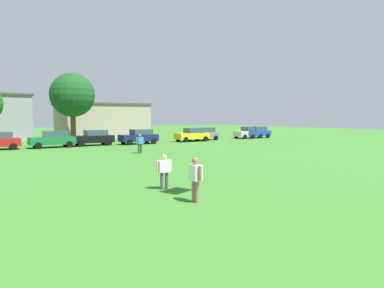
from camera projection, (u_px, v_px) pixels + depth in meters
The scene contains 13 objects.
ground_plane at pixel (36, 159), 25.49m from camera, with size 160.00×160.00×0.00m, color #387528.
adult_bystander at pixel (195, 176), 12.68m from camera, with size 0.33×0.78×1.64m.
bystander_near_trees at pixel (140, 142), 29.66m from camera, with size 0.76×0.42×1.63m.
bystander_midfield at pixel (164, 169), 14.97m from camera, with size 0.71×0.34×1.50m.
parked_car_green_2 at pixel (53, 139), 35.24m from camera, with size 4.30×2.02×1.68m.
parked_car_black_3 at pixel (94, 138), 37.75m from camera, with size 4.30×2.02×1.68m.
parked_car_navy_4 at pixel (139, 136), 39.80m from camera, with size 4.30×2.02×1.68m.
parked_car_yellow_5 at pixel (192, 135), 43.97m from camera, with size 4.30×2.02×1.68m.
parked_car_gray_6 at pixel (203, 134), 46.01m from camera, with size 4.30×2.02×1.68m.
parked_car_silver_7 at pixel (249, 132), 50.16m from camera, with size 4.30×2.02×1.68m.
parked_car_blue_8 at pixel (257, 132), 50.84m from camera, with size 4.30×2.02×1.68m.
tree_far_right at pixel (72, 95), 43.68m from camera, with size 5.49×5.49×8.55m.
house_left at pixel (102, 120), 55.10m from camera, with size 13.16×9.15×5.16m.
Camera 1 is at (-4.38, 2.58, 3.10)m, focal length 32.80 mm.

